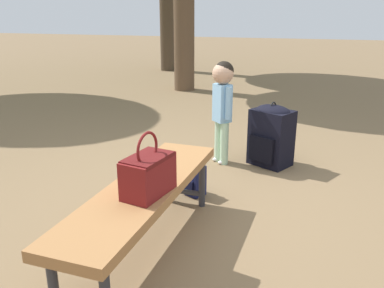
% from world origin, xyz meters
% --- Properties ---
extents(ground_plane, '(40.00, 40.00, 0.00)m').
position_xyz_m(ground_plane, '(0.00, 0.00, 0.00)').
color(ground_plane, brown).
rests_on(ground_plane, ground).
extents(park_bench, '(1.61, 0.46, 0.45)m').
position_xyz_m(park_bench, '(-0.70, 0.13, 0.39)').
color(park_bench, '#9E6B3D').
rests_on(park_bench, ground).
extents(handbag, '(0.35, 0.24, 0.37)m').
position_xyz_m(handbag, '(-0.79, 0.05, 0.58)').
color(handbag, maroon).
rests_on(handbag, park_bench).
extents(child_standing, '(0.21, 0.21, 0.99)m').
position_xyz_m(child_standing, '(0.97, 0.04, 0.66)').
color(child_standing, '#B2D8B2').
rests_on(child_standing, ground).
extents(backpack_large, '(0.42, 0.46, 0.63)m').
position_xyz_m(backpack_large, '(1.05, -0.43, 0.31)').
color(backpack_large, black).
rests_on(backpack_large, ground).
extents(backpack_small, '(0.19, 0.21, 0.29)m').
position_xyz_m(backpack_small, '(0.18, 0.09, 0.14)').
color(backpack_small, '#191E4C').
rests_on(backpack_small, ground).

